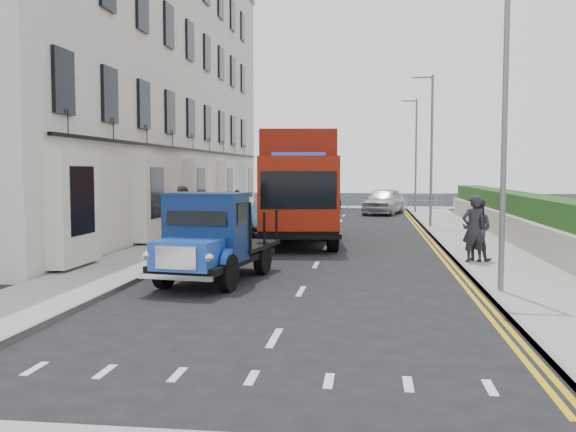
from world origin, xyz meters
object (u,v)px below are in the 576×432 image
Objects in this scene: bedford_lorry at (209,243)px; lamp_near at (499,108)px; lamp_far at (414,149)px; red_lorry at (298,183)px; pedestrian_east_near at (474,229)px; parked_car_front at (228,225)px; lamp_mid at (429,142)px.

lamp_near is at bearing 3.19° from bedford_lorry.
lamp_far is 1.49× the size of bedford_lorry.
lamp_near is 1.49× the size of bedford_lorry.
pedestrian_east_near is (5.60, -5.75, -1.14)m from red_lorry.
red_lorry is (-5.38, 10.10, -1.80)m from lamp_near.
pedestrian_east_near is (0.22, 4.35, -2.94)m from lamp_near.
pedestrian_east_near reaches higher than parked_car_front.
lamp_near is at bearing 69.77° from pedestrian_east_near.
lamp_mid reaches higher than red_lorry.
red_lorry is at bearing 118.02° from lamp_near.
bedford_lorry reaches higher than pedestrian_east_near.
bedford_lorry is 9.62m from red_lorry.
bedford_lorry is at bearing -103.03° from red_lorry.
pedestrian_east_near is at bearing 37.99° from bedford_lorry.
lamp_far is 21.85m from pedestrian_east_near.
pedestrian_east_near is at bearing -35.65° from parked_car_front.
pedestrian_east_near is (0.22, -21.65, -2.94)m from lamp_far.
lamp_near reaches higher than red_lorry.
lamp_far reaches higher than pedestrian_east_near.
lamp_far is (0.00, 26.00, 0.00)m from lamp_near.
bedford_lorry is (-6.43, -15.38, -3.01)m from lamp_mid.
lamp_mid is 16.94m from bedford_lorry.
lamp_near is at bearing -55.35° from parked_car_front.
bedford_lorry is 0.58× the size of red_lorry.
lamp_near is 1.00× the size of lamp_mid.
parked_car_front is 9.11m from pedestrian_east_near.
parked_car_front is (-2.40, -1.41, -1.48)m from red_lorry.
lamp_mid is 10.00m from lamp_far.
pedestrian_east_near is at bearing 87.07° from lamp_near.
lamp_mid is (0.00, 16.00, 0.00)m from lamp_near.
lamp_mid reaches higher than bedford_lorry.
lamp_near is at bearing -90.00° from lamp_mid.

